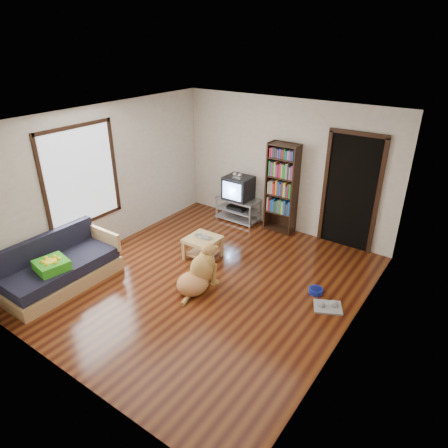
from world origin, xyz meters
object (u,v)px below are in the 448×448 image
Objects in this scene: grey_rag at (328,307)px; tv_stand at (238,208)px; green_cushion at (52,265)px; sofa at (61,270)px; coffee_table at (203,244)px; crt_tv at (239,187)px; laptop at (201,238)px; dog at (199,274)px; bookshelf at (282,184)px; dog_bowl at (316,291)px.

grey_rag is 0.44× the size of tv_stand.
sofa reaches higher than green_cushion.
sofa is (-3.73, -1.85, 0.25)m from grey_rag.
crt_tv is at bearing 101.92° from coffee_table.
dog reaches higher than laptop.
coffee_table is 0.95m from dog.
green_cushion is 1.10× the size of grey_rag.
laptop is 2.43m from grey_rag.
bookshelf is at bearing 62.68° from sofa.
laptop is at bearing 125.58° from dog.
crt_tv is (-2.76, 1.80, 0.73)m from grey_rag.
sofa is at bearing -105.02° from tv_stand.
sofa reaches higher than coffee_table.
dog_bowl is 0.40× the size of coffee_table.
sofa is (-1.34, -1.91, -0.15)m from laptop.
crt_tv is at bearing 147.77° from dog_bowl.
bookshelf is 4.26m from sofa.
crt_tv is (0.00, 0.02, 0.47)m from tv_stand.
grey_rag is 3.37m from crt_tv.
grey_rag is at bearing -39.81° from dog_bowl.
crt_tv is (-2.46, 1.55, 0.70)m from dog_bowl.
dog reaches higher than dog_bowl.
crt_tv is 1.81m from coffee_table.
laptop reaches higher than dog_bowl.
tv_stand is at bearing 99.74° from laptop.
green_cushion is at bearing -142.18° from dog.
grey_rag is 2.78m from bookshelf.
crt_tv is (0.85, 3.85, 0.25)m from green_cushion.
sofa is (-0.12, 0.20, -0.23)m from green_cushion.
dog is (1.75, 1.36, -0.22)m from green_cushion.
sofa is at bearing -117.32° from bookshelf.
crt_tv is at bearing 75.07° from sofa.
laptop is at bearing -90.00° from coffee_table.
tv_stand is at bearing -90.00° from crt_tv.
crt_tv is 1.05× the size of coffee_table.
bookshelf is (0.59, 1.81, 0.59)m from laptop.
tv_stand is (-2.76, 1.78, 0.25)m from grey_rag.
laptop is at bearing -108.00° from bookshelf.
dog_bowl is at bearing 31.29° from dog.
dog_bowl is (3.31, 2.31, -0.45)m from green_cushion.
tv_stand reaches higher than laptop.
dog_bowl is 2.90m from tv_stand.
grey_rag is 0.43× the size of dog.
bookshelf reaches higher than crt_tv.
grey_rag is 0.22× the size of bookshelf.
dog_bowl is at bearing -47.08° from bookshelf.
laptop is 0.35× the size of dog.
green_cushion is 3.93m from tv_stand.
bookshelf is at bearing 88.89° from dog.
laptop is 2.34m from sofa.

